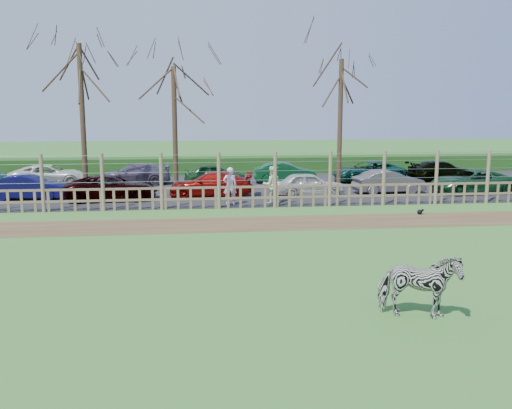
{
  "coord_description": "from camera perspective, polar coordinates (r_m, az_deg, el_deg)",
  "views": [
    {
      "loc": [
        -1.26,
        -16.88,
        4.45
      ],
      "look_at": [
        1.0,
        2.5,
        1.1
      ],
      "focal_mm": 40.0,
      "sensor_mm": 36.0,
      "label": 1
    }
  ],
  "objects": [
    {
      "name": "car_11",
      "position": [
        33.56,
        2.93,
        3.21
      ],
      "size": [
        3.73,
        1.53,
        1.2
      ],
      "primitive_type": "imported",
      "rotation": [
        0.0,
        0.0,
        1.5
      ],
      "color": "#0F5028",
      "rests_on": "asphalt"
    },
    {
      "name": "hedge",
      "position": [
        38.59,
        -4.77,
        3.91
      ],
      "size": [
        46.0,
        2.0,
        1.1
      ],
      "primitive_type": "cube",
      "color": "#1E4716",
      "rests_on": "ground"
    },
    {
      "name": "ground",
      "position": [
        17.5,
        -2.31,
        -5.0
      ],
      "size": [
        120.0,
        120.0,
        0.0
      ],
      "primitive_type": "plane",
      "color": "#699F45",
      "rests_on": "ground"
    },
    {
      "name": "tree_mid",
      "position": [
        30.39,
        -8.19,
        10.43
      ],
      "size": [
        4.8,
        4.8,
        6.83
      ],
      "color": "#3D2B1E",
      "rests_on": "ground"
    },
    {
      "name": "car_13",
      "position": [
        36.07,
        18.08,
        3.2
      ],
      "size": [
        4.23,
        1.93,
        1.2
      ],
      "primitive_type": "imported",
      "rotation": [
        0.0,
        0.0,
        1.63
      ],
      "color": "black",
      "rests_on": "asphalt"
    },
    {
      "name": "car_1",
      "position": [
        29.48,
        -21.78,
        1.62
      ],
      "size": [
        3.7,
        1.45,
        1.2
      ],
      "primitive_type": "imported",
      "rotation": [
        0.0,
        0.0,
        1.52
      ],
      "color": "#10104D",
      "rests_on": "asphalt"
    },
    {
      "name": "car_8",
      "position": [
        34.28,
        -19.94,
        2.78
      ],
      "size": [
        4.44,
        2.28,
        1.2
      ],
      "primitive_type": "imported",
      "rotation": [
        0.0,
        0.0,
        1.64
      ],
      "color": "silver",
      "rests_on": "asphalt"
    },
    {
      "name": "car_12",
      "position": [
        34.71,
        11.17,
        3.26
      ],
      "size": [
        4.51,
        2.44,
        1.2
      ],
      "primitive_type": "imported",
      "rotation": [
        0.0,
        0.0,
        4.82
      ],
      "color": "#104335",
      "rests_on": "asphalt"
    },
    {
      "name": "asphalt",
      "position": [
        31.71,
        -4.32,
        1.68
      ],
      "size": [
        44.0,
        13.0,
        0.04
      ],
      "primitive_type": "cube",
      "color": "#232326",
      "rests_on": "ground"
    },
    {
      "name": "tree_right",
      "position": [
        31.97,
        8.47,
        11.06
      ],
      "size": [
        4.8,
        4.8,
        7.35
      ],
      "color": "#3D2B1E",
      "rests_on": "ground"
    },
    {
      "name": "crow",
      "position": [
        24.82,
        16.08,
        -0.7
      ],
      "size": [
        0.29,
        0.21,
        0.23
      ],
      "color": "black",
      "rests_on": "ground"
    },
    {
      "name": "car_3",
      "position": [
        28.52,
        -4.53,
        2.03
      ],
      "size": [
        4.3,
        2.15,
        1.2
      ],
      "primitive_type": "imported",
      "rotation": [
        0.0,
        0.0,
        4.6
      ],
      "color": "maroon",
      "rests_on": "asphalt"
    },
    {
      "name": "car_6",
      "position": [
        31.5,
        20.77,
        2.16
      ],
      "size": [
        4.46,
        2.33,
        1.2
      ],
      "primitive_type": "imported",
      "rotation": [
        0.0,
        0.0,
        4.79
      ],
      "color": "#1D542B",
      "rests_on": "asphalt"
    },
    {
      "name": "fence",
      "position": [
        25.17,
        -3.72,
        1.4
      ],
      "size": [
        30.16,
        0.16,
        2.5
      ],
      "color": "brown",
      "rests_on": "ground"
    },
    {
      "name": "dirt_strip",
      "position": [
        21.87,
        -3.21,
        -2.0
      ],
      "size": [
        34.0,
        2.8,
        0.01
      ],
      "primitive_type": "cube",
      "color": "brown",
      "rests_on": "ground"
    },
    {
      "name": "visitor_b",
      "position": [
        26.25,
        1.57,
        1.97
      ],
      "size": [
        0.92,
        0.76,
        1.72
      ],
      "primitive_type": "imported",
      "rotation": [
        0.0,
        0.0,
        3.27
      ],
      "color": "beige",
      "rests_on": "asphalt"
    },
    {
      "name": "car_4",
      "position": [
        28.5,
        5.34,
        2.02
      ],
      "size": [
        3.52,
        1.42,
        1.2
      ],
      "primitive_type": "imported",
      "rotation": [
        0.0,
        0.0,
        1.57
      ],
      "color": "silver",
      "rests_on": "asphalt"
    },
    {
      "name": "tree_left",
      "position": [
        29.86,
        -17.12,
        11.56
      ],
      "size": [
        4.8,
        4.8,
        7.88
      ],
      "color": "#3D2B1E",
      "rests_on": "ground"
    },
    {
      "name": "car_5",
      "position": [
        30.13,
        13.12,
        2.22
      ],
      "size": [
        3.75,
        1.63,
        1.2
      ],
      "primitive_type": "imported",
      "rotation": [
        0.0,
        0.0,
        1.67
      ],
      "color": "#615960",
      "rests_on": "asphalt"
    },
    {
      "name": "zebra",
      "position": [
        12.66,
        15.98,
        -7.8
      ],
      "size": [
        1.85,
        1.24,
        1.43
      ],
      "primitive_type": "imported",
      "rotation": [
        0.0,
        0.0,
        1.27
      ],
      "color": "gray",
      "rests_on": "ground"
    },
    {
      "name": "car_2",
      "position": [
        28.05,
        -14.23,
        1.64
      ],
      "size": [
        4.44,
        2.28,
        1.2
      ],
      "primitive_type": "imported",
      "rotation": [
        0.0,
        0.0,
        1.64
      ],
      "color": "black",
      "rests_on": "asphalt"
    },
    {
      "name": "car_10",
      "position": [
        32.75,
        -4.11,
        3.04
      ],
      "size": [
        3.59,
        1.59,
        1.2
      ],
      "primitive_type": "imported",
      "rotation": [
        0.0,
        0.0,
        1.62
      ],
      "color": "#1F5323",
      "rests_on": "asphalt"
    },
    {
      "name": "visitor_a",
      "position": [
        25.84,
        -2.61,
        1.84
      ],
      "size": [
        0.64,
        0.44,
        1.72
      ],
      "primitive_type": "imported",
      "rotation": [
        0.0,
        0.0,
        3.1
      ],
      "color": "silver",
      "rests_on": "asphalt"
    },
    {
      "name": "car_9",
      "position": [
        33.52,
        -12.06,
        3.0
      ],
      "size": [
        4.2,
        1.84,
        1.2
      ],
      "primitive_type": "imported",
      "rotation": [
        0.0,
        0.0,
        4.75
      ],
      "color": "slate",
      "rests_on": "asphalt"
    }
  ]
}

